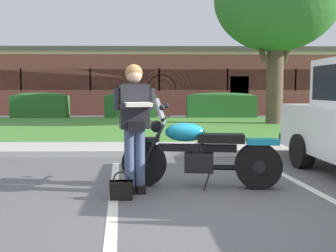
# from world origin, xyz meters

# --- Properties ---
(ground_plane) EXTENTS (140.00, 140.00, 0.00)m
(ground_plane) POSITION_xyz_m (0.00, 0.00, 0.00)
(ground_plane) COLOR #565659
(curb_strip) EXTENTS (60.00, 0.20, 0.12)m
(curb_strip) POSITION_xyz_m (0.00, 3.17, 0.06)
(curb_strip) COLOR #B7B2A8
(curb_strip) RESTS_ON ground
(concrete_walk) EXTENTS (60.00, 1.50, 0.08)m
(concrete_walk) POSITION_xyz_m (0.00, 4.02, 0.04)
(concrete_walk) COLOR #B7B2A8
(concrete_walk) RESTS_ON ground
(grass_lawn) EXTENTS (60.00, 8.85, 0.06)m
(grass_lawn) POSITION_xyz_m (0.00, 9.20, 0.03)
(grass_lawn) COLOR #478433
(grass_lawn) RESTS_ON ground
(stall_stripe_0) EXTENTS (0.58, 4.39, 0.01)m
(stall_stripe_0) POSITION_xyz_m (-1.11, 0.20, 0.00)
(stall_stripe_0) COLOR silver
(stall_stripe_0) RESTS_ON ground
(stall_stripe_1) EXTENTS (0.58, 4.39, 0.01)m
(stall_stripe_1) POSITION_xyz_m (1.61, 0.20, 0.00)
(stall_stripe_1) COLOR silver
(stall_stripe_1) RESTS_ON ground
(motorcycle) EXTENTS (2.24, 0.82, 1.26)m
(motorcycle) POSITION_xyz_m (0.14, 0.62, 0.49)
(motorcycle) COLOR black
(motorcycle) RESTS_ON ground
(rider_person) EXTENTS (0.53, 0.63, 1.70)m
(rider_person) POSITION_xyz_m (-0.84, 0.34, 1.01)
(rider_person) COLOR black
(rider_person) RESTS_ON ground
(handbag) EXTENTS (0.28, 0.13, 0.36)m
(handbag) POSITION_xyz_m (-0.99, 0.02, 0.14)
(handbag) COLOR black
(handbag) RESTS_ON ground
(hedge_left) EXTENTS (2.62, 0.90, 1.24)m
(hedge_left) POSITION_xyz_m (-6.31, 13.74, 0.65)
(hedge_left) COLOR #286028
(hedge_left) RESTS_ON ground
(hedge_center_left) EXTENTS (2.44, 0.90, 1.24)m
(hedge_center_left) POSITION_xyz_m (-1.96, 13.74, 0.65)
(hedge_center_left) COLOR #286028
(hedge_center_left) RESTS_ON ground
(hedge_center_right) EXTENTS (3.31, 0.90, 1.24)m
(hedge_center_right) POSITION_xyz_m (2.39, 13.74, 0.65)
(hedge_center_right) COLOR #286028
(hedge_center_right) RESTS_ON ground
(brick_building) EXTENTS (21.78, 9.51, 3.68)m
(brick_building) POSITION_xyz_m (-0.61, 20.54, 1.84)
(brick_building) COLOR brown
(brick_building) RESTS_ON ground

